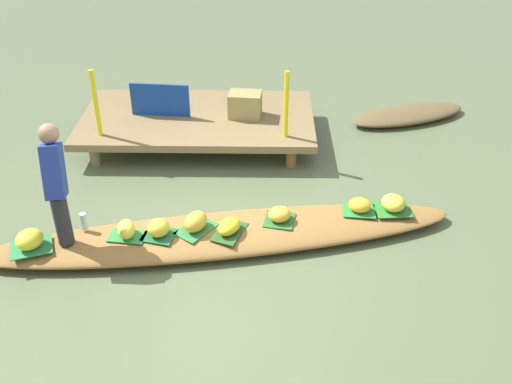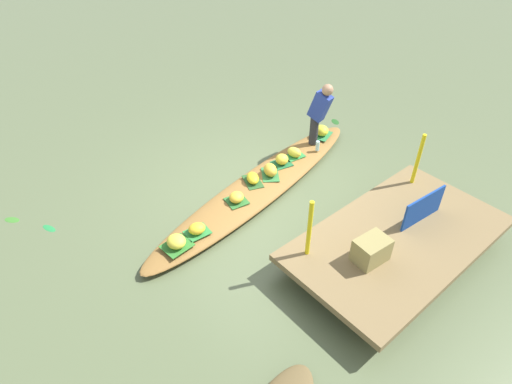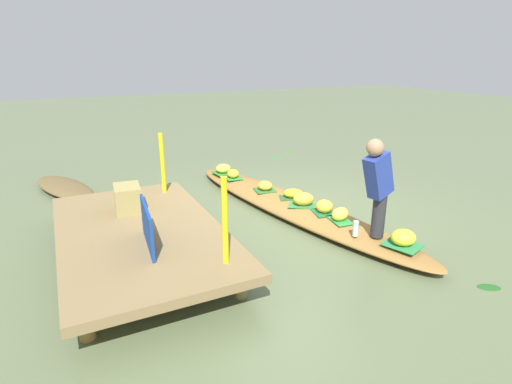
# 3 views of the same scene
# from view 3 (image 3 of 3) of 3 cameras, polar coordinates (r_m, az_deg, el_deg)

# --- Properties ---
(canal_water) EXTENTS (40.00, 40.00, 0.00)m
(canal_water) POSITION_cam_3_polar(r_m,az_deg,el_deg) (6.33, 4.92, -2.76)
(canal_water) COLOR #586543
(canal_water) RESTS_ON ground
(dock_platform) EXTENTS (3.20, 1.80, 0.37)m
(dock_platform) POSITION_cam_3_polar(r_m,az_deg,el_deg) (5.00, -15.93, -5.58)
(dock_platform) COLOR olive
(dock_platform) RESTS_ON ground
(vendor_boat) EXTENTS (5.14, 1.71, 0.19)m
(vendor_boat) POSITION_cam_3_polar(r_m,az_deg,el_deg) (6.29, 4.94, -1.97)
(vendor_boat) COLOR olive
(vendor_boat) RESTS_ON ground
(moored_boat) EXTENTS (1.94, 1.23, 0.16)m
(moored_boat) POSITION_cam_3_polar(r_m,az_deg,el_deg) (7.94, -25.25, 0.59)
(moored_boat) COLOR brown
(moored_boat) RESTS_ON ground
(leaf_mat_0) EXTENTS (0.42, 0.37, 0.01)m
(leaf_mat_0) POSITION_cam_3_polar(r_m,az_deg,el_deg) (7.69, -4.59, 2.72)
(leaf_mat_0) COLOR #2F742A
(leaf_mat_0) RESTS_ON vendor_boat
(banana_bunch_0) EXTENTS (0.27, 0.29, 0.17)m
(banana_bunch_0) POSITION_cam_3_polar(r_m,az_deg,el_deg) (7.67, -4.60, 3.31)
(banana_bunch_0) COLOR yellow
(banana_bunch_0) RESTS_ON vendor_boat
(leaf_mat_1) EXTENTS (0.40, 0.49, 0.01)m
(leaf_mat_1) POSITION_cam_3_polar(r_m,az_deg,el_deg) (6.37, 5.24, -0.78)
(leaf_mat_1) COLOR #295325
(leaf_mat_1) RESTS_ON vendor_boat
(banana_bunch_1) EXTENTS (0.32, 0.36, 0.14)m
(banana_bunch_1) POSITION_cam_3_polar(r_m,az_deg,el_deg) (6.34, 5.26, -0.19)
(banana_bunch_1) COLOR gold
(banana_bunch_1) RESTS_ON vendor_boat
(leaf_mat_2) EXTENTS (0.37, 0.37, 0.01)m
(leaf_mat_2) POSITION_cam_3_polar(r_m,az_deg,el_deg) (6.69, 1.26, 0.29)
(leaf_mat_2) COLOR #2B662A
(leaf_mat_2) RESTS_ON vendor_boat
(banana_bunch_2) EXTENTS (0.32, 0.31, 0.15)m
(banana_bunch_2) POSITION_cam_3_polar(r_m,az_deg,el_deg) (6.67, 1.26, 0.90)
(banana_bunch_2) COLOR gold
(banana_bunch_2) RESTS_ON vendor_boat
(leaf_mat_3) EXTENTS (0.39, 0.36, 0.01)m
(leaf_mat_3) POSITION_cam_3_polar(r_m,az_deg,el_deg) (5.84, 9.52, -2.83)
(leaf_mat_3) COLOR #1F6135
(leaf_mat_3) RESTS_ON vendor_boat
(banana_bunch_3) EXTENTS (0.33, 0.33, 0.19)m
(banana_bunch_3) POSITION_cam_3_polar(r_m,az_deg,el_deg) (5.80, 9.57, -1.99)
(banana_bunch_3) COLOR yellow
(banana_bunch_3) RESTS_ON vendor_boat
(leaf_mat_4) EXTENTS (0.49, 0.45, 0.01)m
(leaf_mat_4) POSITION_cam_3_polar(r_m,az_deg,el_deg) (5.11, 19.83, -6.99)
(leaf_mat_4) COLOR #2C7D44
(leaf_mat_4) RESTS_ON vendor_boat
(banana_bunch_4) EXTENTS (0.35, 0.37, 0.19)m
(banana_bunch_4) POSITION_cam_3_polar(r_m,az_deg,el_deg) (5.07, 19.95, -6.01)
(banana_bunch_4) COLOR yellow
(banana_bunch_4) RESTS_ON vendor_boat
(leaf_mat_5) EXTENTS (0.48, 0.51, 0.01)m
(leaf_mat_5) POSITION_cam_3_polar(r_m,az_deg,el_deg) (6.07, 6.62, -1.85)
(leaf_mat_5) COLOR #31743A
(leaf_mat_5) RESTS_ON vendor_boat
(banana_bunch_5) EXTENTS (0.32, 0.37, 0.20)m
(banana_bunch_5) POSITION_cam_3_polar(r_m,az_deg,el_deg) (6.03, 6.66, -0.98)
(banana_bunch_5) COLOR gold
(banana_bunch_5) RESTS_ON vendor_boat
(leaf_mat_6) EXTENTS (0.37, 0.30, 0.01)m
(leaf_mat_6) POSITION_cam_3_polar(r_m,az_deg,el_deg) (7.38, -3.23, 2.04)
(leaf_mat_6) COLOR #2B8039
(leaf_mat_6) RESTS_ON vendor_boat
(banana_bunch_6) EXTENTS (0.29, 0.26, 0.15)m
(banana_bunch_6) POSITION_cam_3_polar(r_m,az_deg,el_deg) (7.35, -3.24, 2.59)
(banana_bunch_6) COLOR yellow
(banana_bunch_6) RESTS_ON vendor_boat
(leaf_mat_7) EXTENTS (0.40, 0.28, 0.01)m
(leaf_mat_7) POSITION_cam_3_polar(r_m,az_deg,el_deg) (5.61, 11.66, -3.88)
(leaf_mat_7) COLOR #2D843E
(leaf_mat_7) RESTS_ON vendor_boat
(banana_bunch_7) EXTENTS (0.24, 0.30, 0.18)m
(banana_bunch_7) POSITION_cam_3_polar(r_m,az_deg,el_deg) (5.58, 11.72, -3.04)
(banana_bunch_7) COLOR yellow
(banana_bunch_7) RESTS_ON vendor_boat
(vendor_person) EXTENTS (0.25, 0.45, 1.24)m
(vendor_person) POSITION_cam_3_polar(r_m,az_deg,el_deg) (4.96, 16.74, 1.22)
(vendor_person) COLOR #28282D
(vendor_person) RESTS_ON vendor_boat
(water_bottle) EXTENTS (0.07, 0.07, 0.19)m
(water_bottle) POSITION_cam_3_polar(r_m,az_deg,el_deg) (5.17, 13.79, -4.99)
(water_bottle) COLOR silver
(water_bottle) RESTS_ON vendor_boat
(market_banner) EXTENTS (0.81, 0.10, 0.46)m
(market_banner) POSITION_cam_3_polar(r_m,az_deg,el_deg) (4.43, -15.01, -4.67)
(market_banner) COLOR navy
(market_banner) RESTS_ON dock_platform
(railing_post_west) EXTENTS (0.06, 0.06, 0.88)m
(railing_post_west) POSITION_cam_3_polar(r_m,az_deg,el_deg) (3.88, -4.38, -4.12)
(railing_post_west) COLOR yellow
(railing_post_west) RESTS_ON dock_platform
(railing_post_east) EXTENTS (0.06, 0.06, 0.88)m
(railing_post_east) POSITION_cam_3_polar(r_m,az_deg,el_deg) (6.06, -12.98, 3.96)
(railing_post_east) COLOR yellow
(railing_post_east) RESTS_ON dock_platform
(produce_crate) EXTENTS (0.47, 0.36, 0.34)m
(produce_crate) POSITION_cam_3_polar(r_m,az_deg,el_deg) (5.52, -17.53, -0.85)
(produce_crate) COLOR olive
(produce_crate) RESTS_ON dock_platform
(drifting_plant_0) EXTENTS (0.18, 0.28, 0.01)m
(drifting_plant_0) POSITION_cam_3_polar(r_m,az_deg,el_deg) (9.53, 2.61, 4.76)
(drifting_plant_0) COLOR #248540
(drifting_plant_0) RESTS_ON ground
(drifting_plant_1) EXTENTS (0.24, 0.28, 0.01)m
(drifting_plant_1) POSITION_cam_3_polar(r_m,az_deg,el_deg) (5.01, 29.85, -11.49)
(drifting_plant_1) COLOR #21541F
(drifting_plant_1) RESTS_ON ground
(drifting_plant_2) EXTENTS (0.25, 0.28, 0.01)m
(drifting_plant_2) POSITION_cam_3_polar(r_m,az_deg,el_deg) (10.12, 4.44, 5.56)
(drifting_plant_2) COLOR #3B7C2B
(drifting_plant_2) RESTS_ON ground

